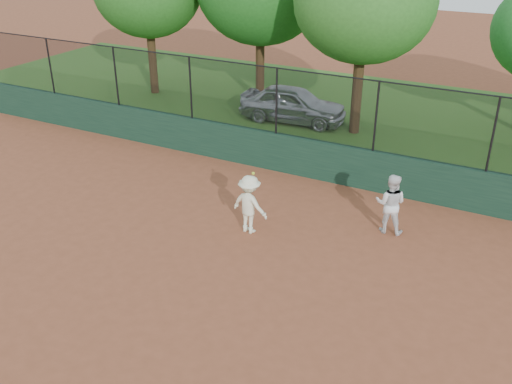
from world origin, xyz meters
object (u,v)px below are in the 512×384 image
at_px(player_second, 390,204).
at_px(tree_2, 364,1).
at_px(parked_car, 293,104).
at_px(player_main, 250,204).

height_order(player_second, tree_2, tree_2).
bearing_deg(parked_car, tree_2, -95.45).
height_order(player_second, player_main, player_main).
distance_m(parked_car, player_second, 8.47).
xyz_separation_m(player_second, player_main, (-3.07, -1.60, -0.02)).
bearing_deg(player_second, tree_2, -70.68).
xyz_separation_m(player_second, tree_2, (-3.04, 6.38, 3.78)).
bearing_deg(parked_car, player_second, -143.54).
distance_m(player_second, player_main, 3.46).
relative_size(player_second, player_main, 0.86).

